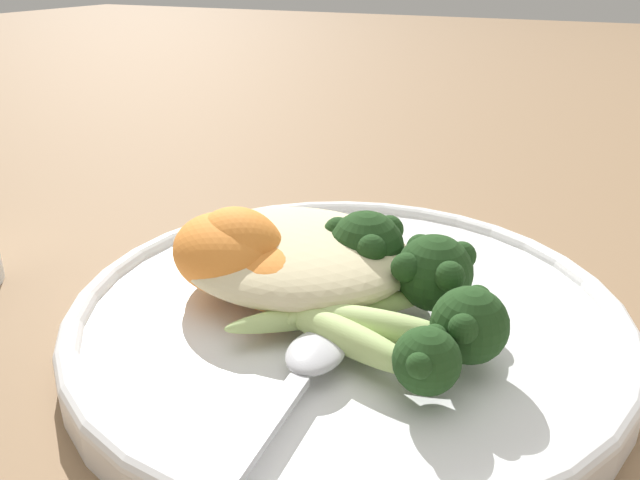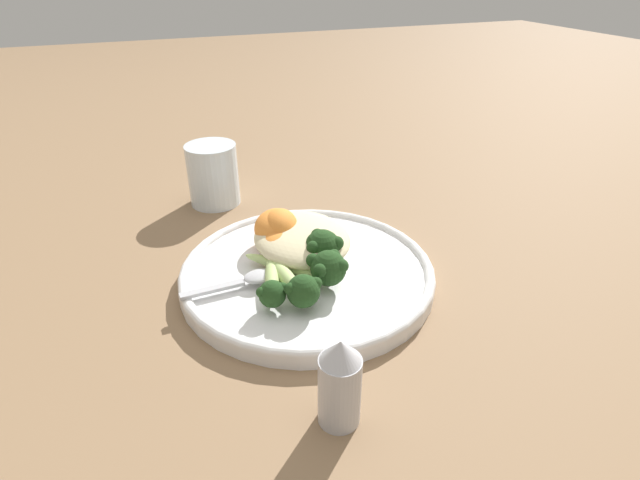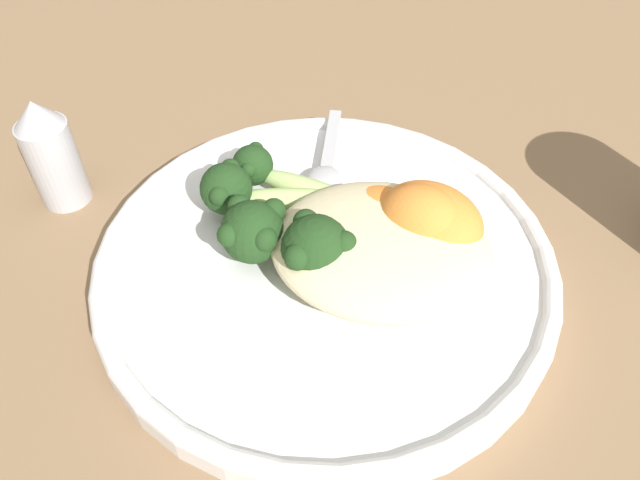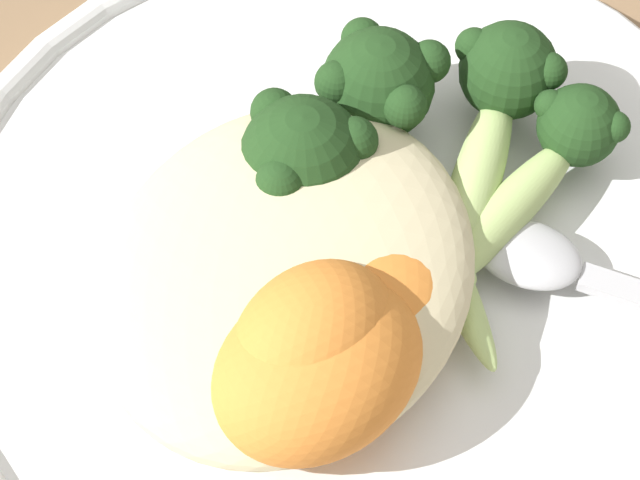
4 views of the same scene
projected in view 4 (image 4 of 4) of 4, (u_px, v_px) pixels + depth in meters
ground_plane at (381, 222)px, 0.38m from camera, size 4.00×4.00×0.00m
plate at (347, 238)px, 0.37m from camera, size 0.29×0.29×0.02m
quinoa_mound at (287, 270)px, 0.33m from camera, size 0.13×0.11×0.03m
broccoli_stalk_0 at (547, 162)px, 0.36m from camera, size 0.10×0.05×0.03m
broccoli_stalk_1 at (496, 112)px, 0.36m from camera, size 0.11×0.04×0.03m
broccoli_stalk_2 at (388, 110)px, 0.36m from camera, size 0.10×0.10×0.04m
broccoli_stalk_3 at (319, 170)px, 0.34m from camera, size 0.05×0.09×0.04m
broccoli_stalk_4 at (283, 277)px, 0.33m from camera, size 0.06×0.08×0.03m
sweet_potato_chunk_0 at (317, 367)px, 0.30m from camera, size 0.08×0.08×0.04m
sweet_potato_chunk_1 at (358, 303)px, 0.32m from camera, size 0.08×0.08×0.03m
sweet_potato_chunk_2 at (314, 343)px, 0.31m from camera, size 0.07×0.06×0.04m
spoon at (564, 267)px, 0.34m from camera, size 0.03×0.11×0.01m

